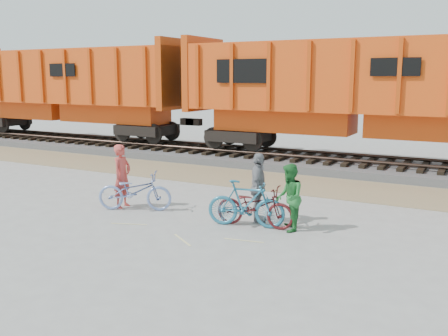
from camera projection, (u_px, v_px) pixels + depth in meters
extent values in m
plane|color=#9E9E99|center=(182.00, 221.00, 12.30)|extent=(120.00, 120.00, 0.00)
cube|color=#947A5C|center=(269.00, 181.00, 17.07)|extent=(120.00, 3.00, 0.02)
cube|color=slate|center=(303.00, 162.00, 20.08)|extent=(120.00, 4.00, 0.30)
cube|color=black|center=(169.00, 146.00, 23.06)|extent=(0.22, 2.60, 0.12)
cube|color=black|center=(304.00, 157.00, 20.04)|extent=(0.22, 2.60, 0.12)
cylinder|color=#382821|center=(297.00, 156.00, 19.40)|extent=(120.00, 0.12, 0.12)
cylinder|color=#382821|center=(309.00, 151.00, 20.65)|extent=(120.00, 0.12, 0.12)
cube|color=black|center=(69.00, 127.00, 25.89)|extent=(11.20, 2.20, 0.80)
cube|color=#D3470E|center=(68.00, 111.00, 25.74)|extent=(11.76, 1.65, 0.90)
cube|color=#D3470E|center=(66.00, 77.00, 25.42)|extent=(14.00, 3.00, 2.60)
cube|color=#BA3C0B|center=(178.00, 74.00, 22.22)|extent=(0.30, 3.06, 3.10)
cube|color=black|center=(359.00, 146.00, 18.92)|extent=(11.20, 2.20, 0.80)
cube|color=#D3470E|center=(360.00, 124.00, 18.77)|extent=(11.76, 1.65, 0.90)
cube|color=#D3470E|center=(363.00, 76.00, 18.45)|extent=(14.00, 3.00, 2.60)
cube|color=#BA3C0B|center=(203.00, 74.00, 21.62)|extent=(0.30, 3.06, 3.10)
cube|color=black|center=(242.00, 71.00, 19.00)|extent=(2.20, 0.04, 0.90)
imported|color=#788FC9|center=(135.00, 191.00, 13.28)|extent=(2.09, 1.41, 1.04)
imported|color=teal|center=(246.00, 204.00, 11.77)|extent=(1.94, 0.91, 1.12)
imported|color=#511619|center=(255.00, 206.00, 11.79)|extent=(1.96, 0.85, 1.00)
imported|color=#C34039|center=(122.00, 176.00, 13.53)|extent=(0.45, 0.65, 1.73)
imported|color=#247330|center=(289.00, 198.00, 11.44)|extent=(0.86, 0.94, 1.57)
imported|color=gray|center=(258.00, 188.00, 12.12)|extent=(0.73, 1.08, 1.71)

